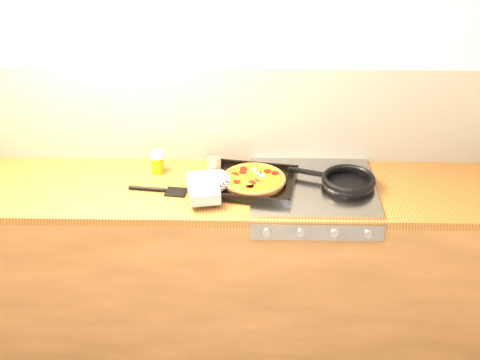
{
  "coord_description": "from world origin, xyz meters",
  "views": [
    {
      "loc": [
        0.16,
        -1.69,
        2.52
      ],
      "look_at": [
        0.1,
        1.08,
        0.95
      ],
      "focal_mm": 50.0,
      "sensor_mm": 36.0,
      "label": 1
    }
  ],
  "objects_px": {
    "tomato_can": "(214,167)",
    "juice_glass": "(157,162)",
    "frying_pan": "(347,181)",
    "pizza_on_tray": "(240,182)"
  },
  "relations": [
    {
      "from": "pizza_on_tray",
      "to": "juice_glass",
      "type": "height_order",
      "value": "juice_glass"
    },
    {
      "from": "pizza_on_tray",
      "to": "frying_pan",
      "type": "distance_m",
      "value": 0.52
    },
    {
      "from": "pizza_on_tray",
      "to": "frying_pan",
      "type": "xyz_separation_m",
      "value": [
        0.51,
        0.02,
        -0.0
      ]
    },
    {
      "from": "pizza_on_tray",
      "to": "frying_pan",
      "type": "height_order",
      "value": "pizza_on_tray"
    },
    {
      "from": "frying_pan",
      "to": "tomato_can",
      "type": "height_order",
      "value": "tomato_can"
    },
    {
      "from": "pizza_on_tray",
      "to": "juice_glass",
      "type": "distance_m",
      "value": 0.45
    },
    {
      "from": "frying_pan",
      "to": "juice_glass",
      "type": "distance_m",
      "value": 0.94
    },
    {
      "from": "frying_pan",
      "to": "tomato_can",
      "type": "bearing_deg",
      "value": 170.78
    },
    {
      "from": "pizza_on_tray",
      "to": "juice_glass",
      "type": "relative_size",
      "value": 4.9
    },
    {
      "from": "tomato_can",
      "to": "juice_glass",
      "type": "xyz_separation_m",
      "value": [
        -0.28,
        0.03,
        0.01
      ]
    }
  ]
}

